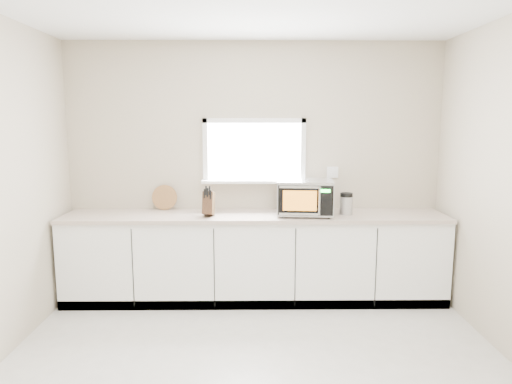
{
  "coord_description": "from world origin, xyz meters",
  "views": [
    {
      "loc": [
        -0.03,
        -2.92,
        1.87
      ],
      "look_at": [
        0.01,
        1.55,
        1.17
      ],
      "focal_mm": 32.0,
      "sensor_mm": 36.0,
      "label": 1
    }
  ],
  "objects": [
    {
      "name": "back_wall",
      "position": [
        0.0,
        2.0,
        1.36
      ],
      "size": [
        4.0,
        0.17,
        2.7
      ],
      "color": "#B7A792",
      "rests_on": "ground"
    },
    {
      "name": "cabinets",
      "position": [
        0.0,
        1.7,
        0.44
      ],
      "size": [
        3.92,
        0.6,
        0.88
      ],
      "primitive_type": "cube",
      "color": "white",
      "rests_on": "ground"
    },
    {
      "name": "coffee_grinder",
      "position": [
        0.94,
        1.67,
        1.03
      ],
      "size": [
        0.16,
        0.16,
        0.23
      ],
      "rotation": [
        0.0,
        0.0,
        0.25
      ],
      "color": "#B0B2B7",
      "rests_on": "countertop"
    },
    {
      "name": "microwave",
      "position": [
        0.51,
        1.65,
        1.11
      ],
      "size": [
        0.59,
        0.5,
        0.36
      ],
      "rotation": [
        0.0,
        0.0,
        -0.09
      ],
      "color": "black",
      "rests_on": "countertop"
    },
    {
      "name": "cutting_board",
      "position": [
        -0.97,
        1.94,
        1.05
      ],
      "size": [
        0.27,
        0.06,
        0.27
      ],
      "primitive_type": "cylinder",
      "rotation": [
        1.4,
        0.0,
        0.0
      ],
      "color": "#9B623C",
      "rests_on": "countertop"
    },
    {
      "name": "knife_block",
      "position": [
        -0.46,
        1.6,
        1.05
      ],
      "size": [
        0.12,
        0.22,
        0.32
      ],
      "rotation": [
        0.0,
        0.0,
        -0.07
      ],
      "color": "#473119",
      "rests_on": "countertop"
    },
    {
      "name": "countertop",
      "position": [
        0.0,
        1.69,
        0.9
      ],
      "size": [
        3.92,
        0.64,
        0.04
      ],
      "primitive_type": "cube",
      "color": "#BEAB9D",
      "rests_on": "cabinets"
    }
  ]
}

